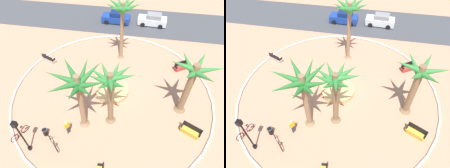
# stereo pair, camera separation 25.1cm
# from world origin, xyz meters

# --- Properties ---
(ground_plane) EXTENTS (80.00, 80.00, 0.00)m
(ground_plane) POSITION_xyz_m (0.00, 0.00, 0.00)
(ground_plane) COLOR tan
(plaza_curb) EXTENTS (19.43, 19.43, 0.20)m
(plaza_curb) POSITION_xyz_m (0.00, 0.00, 0.10)
(plaza_curb) COLOR silver
(plaza_curb) RESTS_ON ground
(street_asphalt) EXTENTS (48.00, 8.00, 0.03)m
(street_asphalt) POSITION_xyz_m (0.00, 14.12, 0.01)
(street_asphalt) COLOR #424247
(street_asphalt) RESTS_ON ground
(fountain) EXTENTS (3.24, 3.24, 2.13)m
(fountain) POSITION_xyz_m (0.02, -0.18, 0.31)
(fountain) COLOR tan
(fountain) RESTS_ON ground
(palm_tree_near_fountain) EXTENTS (3.57, 3.53, 5.85)m
(palm_tree_near_fountain) POSITION_xyz_m (0.49, -3.45, 4.45)
(palm_tree_near_fountain) COLOR brown
(palm_tree_near_fountain) RESTS_ON ground
(palm_tree_by_curb) EXTENTS (4.52, 4.35, 6.00)m
(palm_tree_by_curb) POSITION_xyz_m (-1.69, -4.17, 4.64)
(palm_tree_by_curb) COLOR #8E6B4C
(palm_tree_by_curb) RESTS_ON ground
(palm_tree_mid_plaza) EXTENTS (4.03, 3.74, 5.66)m
(palm_tree_mid_plaza) POSITION_xyz_m (6.49, -1.24, 3.95)
(palm_tree_mid_plaza) COLOR brown
(palm_tree_mid_plaza) RESTS_ON ground
(palm_tree_far_side) EXTENTS (3.60, 3.59, 6.82)m
(palm_tree_far_side) POSITION_xyz_m (0.14, 5.44, 5.45)
(palm_tree_far_side) COLOR #8E6B4C
(palm_tree_far_side) RESTS_ON ground
(bench_east) EXTENTS (1.65, 1.18, 1.00)m
(bench_east) POSITION_xyz_m (7.17, -3.65, 0.35)
(bench_east) COLOR gold
(bench_east) RESTS_ON ground
(bench_north) EXTENTS (1.62, 1.28, 1.00)m
(bench_north) POSITION_xyz_m (6.96, 4.42, 0.35)
(bench_north) COLOR #B73D33
(bench_north) RESTS_ON ground
(bench_southeast) EXTENTS (1.67, 1.07, 1.00)m
(bench_southeast) POSITION_xyz_m (-7.88, 3.18, 0.35)
(bench_southeast) COLOR beige
(bench_southeast) RESTS_ON ground
(lamppost) EXTENTS (0.32, 0.32, 3.93)m
(lamppost) POSITION_xyz_m (-5.30, -7.17, 2.30)
(lamppost) COLOR black
(lamppost) RESTS_ON ground
(trash_bin) EXTENTS (0.46, 0.46, 0.73)m
(trash_bin) POSITION_xyz_m (-4.58, -5.73, 0.39)
(trash_bin) COLOR black
(trash_bin) RESTS_ON ground
(bicycle_red_frame) EXTENTS (0.74, 1.61, 0.94)m
(bicycle_red_frame) POSITION_xyz_m (-6.55, -6.21, 0.38)
(bicycle_red_frame) COLOR black
(bicycle_red_frame) RESTS_ON ground
(bicycle_by_lamppost) EXTENTS (1.31, 1.20, 0.94)m
(bicycle_by_lamppost) POSITION_xyz_m (-3.55, -6.60, 0.38)
(bicycle_by_lamppost) COLOR black
(bicycle_by_lamppost) RESTS_ON ground
(person_cyclist_helmet) EXTENTS (0.34, 0.48, 1.62)m
(person_cyclist_helmet) POSITION_xyz_m (-2.76, -5.23, 0.91)
(person_cyclist_helmet) COLOR #33333D
(person_cyclist_helmet) RESTS_ON ground
(parked_car_leftmost) EXTENTS (4.07, 2.06, 1.67)m
(parked_car_leftmost) POSITION_xyz_m (-1.67, 13.36, 0.78)
(parked_car_leftmost) COLOR navy
(parked_car_leftmost) RESTS_ON ground
(parked_car_second) EXTENTS (4.08, 2.06, 1.67)m
(parked_car_second) POSITION_xyz_m (3.52, 13.55, 0.78)
(parked_car_second) COLOR silver
(parked_car_second) RESTS_ON ground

